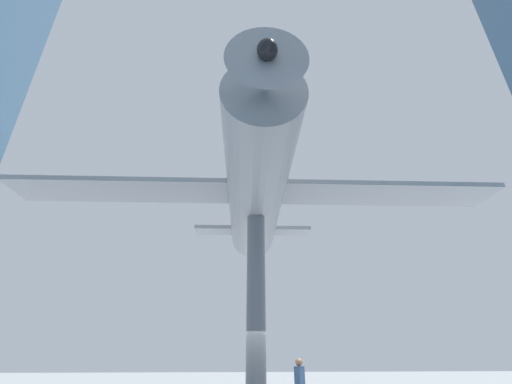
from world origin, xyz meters
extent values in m
cylinder|color=slate|center=(0.00, 0.00, 3.17)|extent=(0.63, 0.63, 6.35)
cylinder|color=#93999E|center=(0.00, 0.00, 7.41)|extent=(2.71, 11.05, 2.11)
cube|color=#93999E|center=(0.00, 0.00, 7.41)|extent=(18.09, 2.80, 0.18)
cube|color=#93999E|center=(-0.26, -4.81, 7.56)|extent=(5.81, 1.31, 0.18)
cube|color=#93999E|center=(-0.26, -4.81, 8.49)|extent=(0.24, 1.11, 1.75)
cone|color=#93999E|center=(0.33, 5.96, 7.41)|extent=(1.85, 1.10, 1.80)
sphere|color=black|center=(0.36, 6.64, 7.41)|extent=(0.44, 0.44, 0.44)
cube|color=navy|center=(-1.69, -1.79, 1.16)|extent=(0.42, 0.45, 0.65)
sphere|color=#936B4C|center=(-1.69, -1.79, 1.61)|extent=(0.26, 0.26, 0.26)
camera|label=1|loc=(1.04, 11.59, 1.76)|focal=24.00mm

